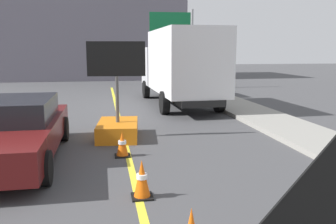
{
  "coord_description": "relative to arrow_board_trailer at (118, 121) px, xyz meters",
  "views": [
    {
      "loc": [
        -0.52,
        0.16,
        2.47
      ],
      "look_at": [
        0.31,
        4.74,
        1.65
      ],
      "focal_mm": 38.05,
      "sensor_mm": 36.0,
      "label": 1
    }
  ],
  "objects": [
    {
      "name": "lane_center_stripe",
      "position": [
        0.16,
        -4.14,
        -0.48
      ],
      "size": [
        0.14,
        36.0,
        0.01
      ],
      "primitive_type": "cube",
      "color": "yellow",
      "rests_on": "ground"
    },
    {
      "name": "arrow_board_trailer",
      "position": [
        0.0,
        0.0,
        0.0
      ],
      "size": [
        1.6,
        1.9,
        2.7
      ],
      "color": "orange",
      "rests_on": "ground"
    },
    {
      "name": "box_truck",
      "position": [
        3.0,
        5.55,
        1.32
      ],
      "size": [
        2.68,
        7.67,
        3.31
      ],
      "color": "black",
      "rests_on": "ground"
    },
    {
      "name": "pickup_car",
      "position": [
        -2.42,
        -1.7,
        0.22
      ],
      "size": [
        2.12,
        5.09,
        1.38
      ],
      "color": "#591414",
      "rests_on": "ground"
    },
    {
      "name": "highway_guide_sign",
      "position": [
        4.49,
        12.56,
        2.94
      ],
      "size": [
        2.79,
        0.25,
        5.0
      ],
      "color": "gray",
      "rests_on": "ground"
    },
    {
      "name": "far_building_block",
      "position": [
        -1.09,
        23.48,
        4.31
      ],
      "size": [
        15.23,
        8.82,
        9.59
      ],
      "primitive_type": "cube",
      "color": "slate",
      "rests_on": "ground"
    },
    {
      "name": "traffic_cone_mid_lane",
      "position": [
        0.22,
        -4.3,
        -0.16
      ],
      "size": [
        0.36,
        0.36,
        0.66
      ],
      "color": "black",
      "rests_on": "ground"
    },
    {
      "name": "traffic_cone_far_lane",
      "position": [
        0.03,
        -1.85,
        -0.19
      ],
      "size": [
        0.36,
        0.36,
        0.59
      ],
      "color": "black",
      "rests_on": "ground"
    }
  ]
}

